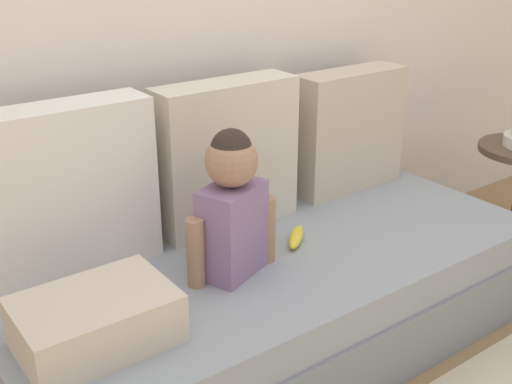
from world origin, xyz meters
TOP-DOWN VIEW (x-y plane):
  - ground_plane at (0.00, 0.00)m, footprint 12.00×12.00m
  - couch at (0.00, 0.00)m, footprint 1.94×0.82m
  - throw_pillow_left at (-0.60, 0.31)m, footprint 0.57×0.16m
  - throw_pillow_center at (0.00, 0.31)m, footprint 0.53×0.16m
  - throw_pillow_right at (0.60, 0.31)m, footprint 0.49×0.16m
  - toddler at (-0.19, -0.01)m, footprint 0.33×0.20m
  - banana at (0.10, 0.03)m, footprint 0.16×0.14m
  - folded_blanket at (-0.69, -0.10)m, footprint 0.40×0.28m

SIDE VIEW (x-z plane):
  - ground_plane at x=0.00m, z-range 0.00..0.00m
  - couch at x=0.00m, z-range 0.00..0.37m
  - banana at x=0.10m, z-range 0.38..0.42m
  - folded_blanket at x=-0.69m, z-range 0.38..0.52m
  - toddler at x=-0.19m, z-range 0.38..0.85m
  - throw_pillow_right at x=0.60m, z-range 0.38..0.87m
  - throw_pillow_center at x=0.00m, z-range 0.38..0.91m
  - throw_pillow_left at x=-0.60m, z-range 0.38..0.92m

